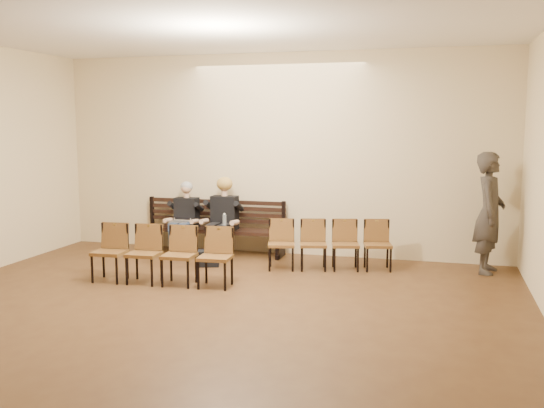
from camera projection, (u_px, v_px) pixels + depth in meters
The scene contains 11 objects.
ground at pixel (148, 354), 6.04m from camera, with size 10.00×10.00×0.00m, color brown.
room_walls at pixel (176, 100), 6.46m from camera, with size 8.02×10.01×3.51m.
bench at pixel (212, 241), 10.75m from camera, with size 2.60×0.90×0.45m, color black.
seated_man at pixel (185, 219), 10.71m from camera, with size 0.50×0.70×1.21m, color black, non-canonical shape.
seated_woman at pixel (223, 219), 10.51m from camera, with size 0.55×0.77×1.29m, color black, non-canonical shape.
laptop at pixel (180, 223), 10.59m from camera, with size 0.32×0.25×0.23m, color silver.
water_bottle at pixel (225, 227), 10.20m from camera, with size 0.06×0.06×0.21m, color silver.
bag at pixel (208, 258), 9.79m from camera, with size 0.35×0.24×0.26m, color black.
passerby at pixel (490, 204), 9.24m from camera, with size 0.78×0.51×2.15m, color #38322D.
chair_row_front at pixel (329, 245), 9.51m from camera, with size 1.93×0.43×0.79m, color brown.
chair_row_back at pixel (161, 255), 8.65m from camera, with size 2.05×0.46×0.84m, color brown.
Camera 1 is at (2.74, -5.25, 2.28)m, focal length 40.00 mm.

